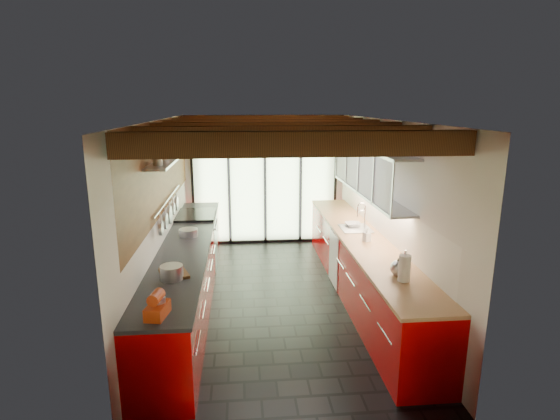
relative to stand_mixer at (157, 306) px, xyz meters
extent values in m
plane|color=black|center=(1.27, 2.24, -1.02)|extent=(5.50, 5.50, 0.00)
plane|color=silver|center=(1.27, 4.99, 0.28)|extent=(3.20, 0.00, 3.20)
plane|color=silver|center=(1.27, -0.51, 0.28)|extent=(3.20, 0.00, 3.20)
plane|color=silver|center=(-0.33, 2.24, 0.28)|extent=(0.00, 5.50, 5.50)
plane|color=silver|center=(2.87, 2.24, 0.28)|extent=(0.00, 5.50, 5.50)
plane|color=#472814|center=(1.27, 2.24, 1.58)|extent=(5.50, 5.50, 0.00)
cube|color=#593316|center=(1.27, -0.01, 1.46)|extent=(3.14, 0.14, 0.22)
cube|color=#593316|center=(1.27, 0.89, 1.46)|extent=(3.14, 0.14, 0.22)
cube|color=#593316|center=(1.27, 1.79, 1.46)|extent=(3.14, 0.14, 0.22)
cube|color=#593316|center=(1.27, 2.69, 1.46)|extent=(3.14, 0.14, 0.22)
cube|color=#593316|center=(1.27, 3.59, 1.46)|extent=(3.14, 0.14, 0.22)
cube|color=#593316|center=(1.27, 4.49, 1.46)|extent=(3.14, 0.14, 0.22)
cube|color=brown|center=(1.27, 4.95, 1.33)|extent=(3.14, 0.06, 0.50)
plane|color=brown|center=(-0.30, 2.44, 0.95)|extent=(0.00, 4.90, 4.90)
plane|color=#C6EAAD|center=(1.27, 4.98, 0.05)|extent=(2.90, 0.00, 2.90)
cube|color=black|center=(-0.18, 4.96, 0.05)|extent=(0.05, 0.04, 2.15)
cube|color=black|center=(2.72, 4.96, 0.05)|extent=(0.05, 0.04, 2.15)
cube|color=black|center=(1.27, 4.93, 0.05)|extent=(0.06, 0.05, 2.15)
cube|color=black|center=(1.27, 4.93, 1.13)|extent=(2.90, 0.05, 0.06)
cylinder|color=#BB310F|center=(1.27, 4.91, 1.33)|extent=(0.34, 0.04, 0.34)
cylinder|color=beige|center=(1.27, 4.89, 1.33)|extent=(0.28, 0.02, 0.28)
cube|color=#B20203|center=(-0.01, 2.24, -0.58)|extent=(0.65, 5.00, 0.88)
cube|color=black|center=(-0.01, 2.24, -0.12)|extent=(0.68, 5.00, 0.04)
cube|color=silver|center=(-0.01, 3.69, -0.58)|extent=(0.66, 0.90, 0.90)
cube|color=black|center=(-0.01, 3.69, -0.09)|extent=(0.65, 0.90, 0.06)
cube|color=#B20203|center=(2.54, 2.24, -0.58)|extent=(0.65, 5.00, 0.88)
cube|color=tan|center=(2.54, 2.24, -0.12)|extent=(0.68, 5.00, 0.04)
cube|color=white|center=(2.21, 2.64, -0.58)|extent=(0.02, 0.60, 0.84)
cube|color=silver|center=(2.54, 2.64, -0.10)|extent=(0.45, 0.52, 0.02)
cylinder|color=silver|center=(2.69, 2.64, 0.08)|extent=(0.02, 0.02, 0.34)
torus|color=silver|center=(2.63, 2.64, 0.25)|extent=(0.14, 0.02, 0.14)
plane|color=silver|center=(2.53, 2.54, 0.83)|extent=(0.00, 3.00, 3.00)
cube|color=#9EA0A5|center=(2.70, 2.54, 0.49)|extent=(0.34, 3.00, 0.03)
cube|color=#9EA0A5|center=(2.70, 2.54, 1.16)|extent=(0.34, 3.00, 0.03)
cylinder|color=silver|center=(-0.27, 2.54, 0.45)|extent=(0.02, 2.20, 0.02)
cube|color=silver|center=(-0.18, 2.44, 1.08)|extent=(0.28, 2.60, 0.03)
cylinder|color=silver|center=(-0.23, 1.64, 0.27)|extent=(0.04, 0.18, 0.18)
cylinder|color=silver|center=(-0.23, 1.99, 0.27)|extent=(0.04, 0.22, 0.22)
cylinder|color=silver|center=(-0.23, 2.34, 0.27)|extent=(0.04, 0.26, 0.26)
cylinder|color=silver|center=(-0.23, 2.69, 0.27)|extent=(0.04, 0.18, 0.18)
cylinder|color=silver|center=(-0.23, 3.04, 0.27)|extent=(0.04, 0.22, 0.22)
cube|color=#C2390F|center=(0.00, -0.01, -0.04)|extent=(0.21, 0.31, 0.12)
cylinder|color=#C2390F|center=(0.00, -0.03, 0.10)|extent=(0.14, 0.20, 0.11)
cylinder|color=silver|center=(0.00, 0.04, 0.00)|extent=(0.16, 0.16, 0.12)
cylinder|color=silver|center=(0.00, 0.87, -0.02)|extent=(0.27, 0.27, 0.16)
cylinder|color=silver|center=(0.00, 2.51, -0.05)|extent=(0.31, 0.31, 0.11)
cube|color=brown|center=(0.00, 1.00, -0.08)|extent=(0.40, 0.46, 0.03)
sphere|color=silver|center=(2.54, 0.75, -0.01)|extent=(0.19, 0.19, 0.19)
cone|color=black|center=(2.54, 0.75, 0.10)|extent=(0.07, 0.07, 0.05)
cylinder|color=silver|center=(2.54, 0.85, 0.00)|extent=(0.02, 0.07, 0.04)
cylinder|color=white|center=(2.54, 0.58, 0.05)|extent=(0.14, 0.14, 0.30)
cylinder|color=silver|center=(2.54, 0.58, 0.23)|extent=(0.03, 0.03, 0.05)
imported|color=silver|center=(2.54, 2.01, 0.00)|extent=(0.12, 0.12, 0.20)
imported|color=silver|center=(2.54, 2.79, -0.07)|extent=(0.26, 0.26, 0.06)
camera|label=1|loc=(0.79, -3.74, 1.80)|focal=28.00mm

